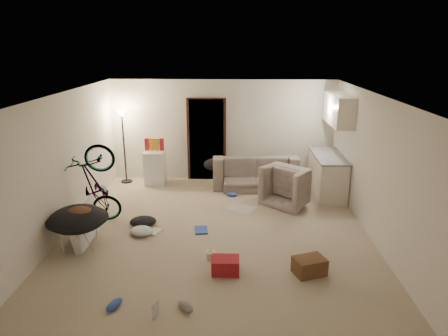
{
  "coord_description": "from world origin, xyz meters",
  "views": [
    {
      "loc": [
        0.34,
        -6.71,
        3.32
      ],
      "look_at": [
        0.11,
        0.6,
        1.03
      ],
      "focal_mm": 32.0,
      "sensor_mm": 36.0,
      "label": 1
    }
  ],
  "objects_px": {
    "bicycle": "(97,202)",
    "saucer_chair": "(78,224)",
    "juicer": "(211,255)",
    "kitchen_counter": "(327,175)",
    "tv_box": "(83,224)",
    "drink_case_b": "(225,266)",
    "sofa": "(255,175)",
    "floor_lamp": "(123,131)",
    "mini_fridge": "(155,168)",
    "drink_case_a": "(309,266)",
    "armchair": "(293,188)"
  },
  "relations": [
    {
      "from": "sofa",
      "to": "mini_fridge",
      "type": "distance_m",
      "value": 2.44
    },
    {
      "from": "mini_fridge",
      "to": "tv_box",
      "type": "height_order",
      "value": "mini_fridge"
    },
    {
      "from": "tv_box",
      "to": "drink_case_a",
      "type": "height_order",
      "value": "tv_box"
    },
    {
      "from": "kitchen_counter",
      "to": "drink_case_b",
      "type": "bearing_deg",
      "value": -123.18
    },
    {
      "from": "sofa",
      "to": "mini_fridge",
      "type": "relative_size",
      "value": 2.43
    },
    {
      "from": "drink_case_b",
      "to": "floor_lamp",
      "type": "bearing_deg",
      "value": 122.16
    },
    {
      "from": "floor_lamp",
      "to": "armchair",
      "type": "xyz_separation_m",
      "value": [
        3.98,
        -1.18,
        -0.99
      ]
    },
    {
      "from": "bicycle",
      "to": "drink_case_a",
      "type": "bearing_deg",
      "value": -118.49
    },
    {
      "from": "bicycle",
      "to": "drink_case_a",
      "type": "relative_size",
      "value": 3.58
    },
    {
      "from": "saucer_chair",
      "to": "drink_case_b",
      "type": "relative_size",
      "value": 2.45
    },
    {
      "from": "sofa",
      "to": "armchair",
      "type": "bearing_deg",
      "value": 125.72
    },
    {
      "from": "drink_case_b",
      "to": "juicer",
      "type": "bearing_deg",
      "value": 124.16
    },
    {
      "from": "sofa",
      "to": "tv_box",
      "type": "bearing_deg",
      "value": 40.41
    },
    {
      "from": "kitchen_counter",
      "to": "armchair",
      "type": "relative_size",
      "value": 1.56
    },
    {
      "from": "kitchen_counter",
      "to": "saucer_chair",
      "type": "height_order",
      "value": "kitchen_counter"
    },
    {
      "from": "tv_box",
      "to": "bicycle",
      "type": "bearing_deg",
      "value": 88.52
    },
    {
      "from": "tv_box",
      "to": "drink_case_b",
      "type": "bearing_deg",
      "value": -22.07
    },
    {
      "from": "juicer",
      "to": "bicycle",
      "type": "bearing_deg",
      "value": 149.39
    },
    {
      "from": "mini_fridge",
      "to": "saucer_chair",
      "type": "xyz_separation_m",
      "value": [
        -0.66,
        -3.24,
        0.01
      ]
    },
    {
      "from": "floor_lamp",
      "to": "mini_fridge",
      "type": "xyz_separation_m",
      "value": [
        0.76,
        -0.1,
        -0.89
      ]
    },
    {
      "from": "kitchen_counter",
      "to": "sofa",
      "type": "xyz_separation_m",
      "value": [
        -1.64,
        0.45,
        -0.15
      ]
    },
    {
      "from": "saucer_chair",
      "to": "kitchen_counter",
      "type": "bearing_deg",
      "value": 29.66
    },
    {
      "from": "kitchen_counter",
      "to": "bicycle",
      "type": "relative_size",
      "value": 0.92
    },
    {
      "from": "drink_case_a",
      "to": "juicer",
      "type": "bearing_deg",
      "value": 146.34
    },
    {
      "from": "armchair",
      "to": "drink_case_a",
      "type": "relative_size",
      "value": 2.12
    },
    {
      "from": "floor_lamp",
      "to": "bicycle",
      "type": "distance_m",
      "value": 2.53
    },
    {
      "from": "juicer",
      "to": "kitchen_counter",
      "type": "bearing_deg",
      "value": 50.88
    },
    {
      "from": "sofa",
      "to": "armchair",
      "type": "xyz_separation_m",
      "value": [
        0.78,
        -0.98,
        0.02
      ]
    },
    {
      "from": "floor_lamp",
      "to": "mini_fridge",
      "type": "distance_m",
      "value": 1.18
    },
    {
      "from": "juicer",
      "to": "drink_case_b",
      "type": "bearing_deg",
      "value": -55.44
    },
    {
      "from": "floor_lamp",
      "to": "mini_fridge",
      "type": "bearing_deg",
      "value": -7.5
    },
    {
      "from": "kitchen_counter",
      "to": "sofa",
      "type": "height_order",
      "value": "kitchen_counter"
    },
    {
      "from": "bicycle",
      "to": "juicer",
      "type": "xyz_separation_m",
      "value": [
        2.25,
        -1.33,
        -0.34
      ]
    },
    {
      "from": "bicycle",
      "to": "saucer_chair",
      "type": "bearing_deg",
      "value": 175.56
    },
    {
      "from": "bicycle",
      "to": "mini_fridge",
      "type": "bearing_deg",
      "value": -20.62
    },
    {
      "from": "drink_case_a",
      "to": "bicycle",
      "type": "bearing_deg",
      "value": 135.25
    },
    {
      "from": "floor_lamp",
      "to": "drink_case_b",
      "type": "distance_m",
      "value": 4.97
    },
    {
      "from": "kitchen_counter",
      "to": "tv_box",
      "type": "relative_size",
      "value": 1.49
    },
    {
      "from": "bicycle",
      "to": "saucer_chair",
      "type": "height_order",
      "value": "bicycle"
    },
    {
      "from": "floor_lamp",
      "to": "kitchen_counter",
      "type": "height_order",
      "value": "floor_lamp"
    },
    {
      "from": "saucer_chair",
      "to": "drink_case_a",
      "type": "relative_size",
      "value": 2.23
    },
    {
      "from": "drink_case_a",
      "to": "mini_fridge",
      "type": "bearing_deg",
      "value": 107.41
    },
    {
      "from": "sofa",
      "to": "tv_box",
      "type": "relative_size",
      "value": 2.0
    },
    {
      "from": "sofa",
      "to": "armchair",
      "type": "relative_size",
      "value": 2.09
    },
    {
      "from": "kitchen_counter",
      "to": "bicycle",
      "type": "height_order",
      "value": "bicycle"
    },
    {
      "from": "kitchen_counter",
      "to": "drink_case_b",
      "type": "xyz_separation_m",
      "value": [
        -2.23,
        -3.42,
        -0.32
      ]
    },
    {
      "from": "tv_box",
      "to": "juicer",
      "type": "relative_size",
      "value": 4.67
    },
    {
      "from": "floor_lamp",
      "to": "sofa",
      "type": "relative_size",
      "value": 0.9
    },
    {
      "from": "mini_fridge",
      "to": "juicer",
      "type": "relative_size",
      "value": 3.84
    },
    {
      "from": "bicycle",
      "to": "juicer",
      "type": "distance_m",
      "value": 2.63
    }
  ]
}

